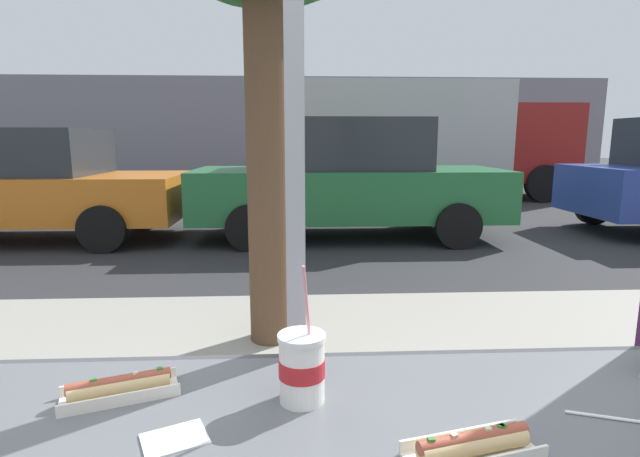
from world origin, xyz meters
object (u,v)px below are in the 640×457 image
Objects in this scene: hotdog_tray_near at (474,446)px; parked_car_green at (347,179)px; soda_cup_right at (303,367)px; hotdog_tray_far at (121,387)px; parked_car_orange at (24,184)px; box_truck at (430,136)px.

parked_car_green reaches higher than hotdog_tray_near.
soda_cup_right is 1.17× the size of hotdog_tray_near.
hotdog_tray_far is 7.43m from parked_car_orange.
parked_car_orange is at bearing 119.34° from hotdog_tray_far.
soda_cup_right is 0.07× the size of parked_car_orange.
box_truck is at bearing 71.55° from hotdog_tray_far.
parked_car_green reaches higher than hotdog_tray_far.
soda_cup_right is at bearing 145.27° from hotdog_tray_near.
hotdog_tray_near is 12.22m from box_truck.
hotdog_tray_far is 0.06× the size of parked_car_orange.
hotdog_tray_near is 8.01m from parked_car_orange.
hotdog_tray_near is 0.76m from hotdog_tray_far.
soda_cup_right is 7.67m from parked_car_orange.
hotdog_tray_near is (0.31, -0.21, -0.06)m from soda_cup_right.
parked_car_orange is at bearing 122.92° from hotdog_tray_near.
hotdog_tray_far is 12.19m from box_truck.
hotdog_tray_far is at bearing -100.36° from parked_car_green.
parked_car_green is at bearing 0.00° from parked_car_orange.
hotdog_tray_near is at bearing -34.73° from soda_cup_right.
box_truck reaches higher than parked_car_orange.
parked_car_orange reaches higher than hotdog_tray_near.
soda_cup_right is 12.10m from box_truck.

